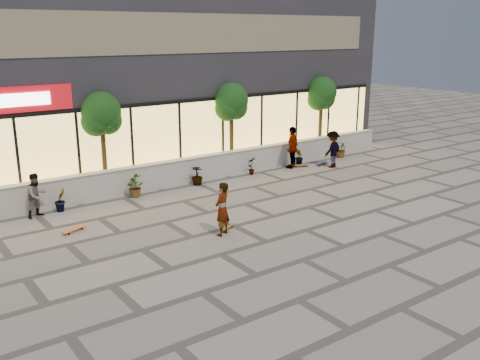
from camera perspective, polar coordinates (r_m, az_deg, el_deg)
ground at (r=17.16m, az=7.09°, el=-5.33°), size 80.00×80.00×0.00m
planter_wall at (r=22.37m, az=-5.12°, el=1.13°), size 22.00×0.42×1.04m
retail_building at (r=26.59m, az=-11.54°, el=11.33°), size 24.00×9.17×8.50m
shrub_b at (r=19.70m, az=-18.63°, el=-2.03°), size 0.57×0.57×0.81m
shrub_c at (r=20.64m, az=-11.24°, el=-0.70°), size 0.68×0.77×0.81m
shrub_d at (r=21.89m, az=-4.60°, el=0.50°), size 0.64×0.64×0.81m
shrub_e at (r=23.41m, az=1.26°, el=1.55°), size 0.46×0.35×0.81m
shrub_f at (r=25.16m, az=6.35°, el=2.46°), size 0.55×0.57×0.81m
shrub_g at (r=27.08m, az=10.76°, el=3.22°), size 0.77×0.84×0.81m
tree_midwest at (r=20.98m, az=-14.56°, el=6.59°), size 1.60×1.50×3.92m
tree_mideast at (r=23.81m, az=-0.93°, el=8.11°), size 1.60×1.50×3.92m
tree_east at (r=27.31m, az=8.68°, el=8.91°), size 1.60×1.50×3.92m
skater_center at (r=16.38m, az=-1.90°, el=-3.12°), size 0.73×0.63×1.68m
skater_left at (r=19.26m, az=-20.87°, el=-1.53°), size 0.90×0.80×1.53m
skater_right_near at (r=24.54m, az=5.61°, el=3.48°), size 1.22×0.95×1.93m
skater_right_far at (r=24.95m, az=9.84°, el=3.25°), size 1.21×0.86×1.70m
skateboard_center at (r=17.11m, az=-1.37°, el=-5.03°), size 0.71×0.49×0.09m
skateboard_left at (r=17.67m, az=-17.33°, el=-5.02°), size 0.88×0.52×0.10m
skateboard_right_near at (r=24.97m, az=6.49°, el=1.58°), size 0.80×0.51×0.09m
skateboard_right_far at (r=25.55m, az=8.75°, el=1.83°), size 0.87×0.40×0.10m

